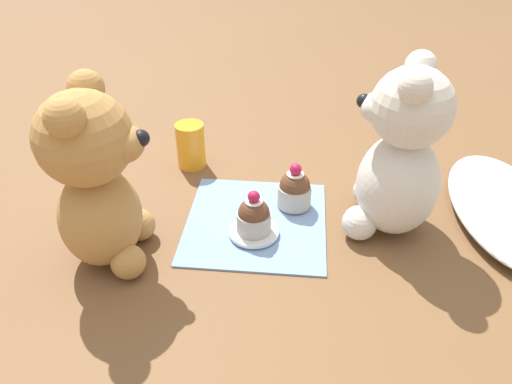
{
  "coord_description": "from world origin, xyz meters",
  "views": [
    {
      "loc": [
        0.59,
        0.06,
        0.46
      ],
      "look_at": [
        0.0,
        0.0,
        0.06
      ],
      "focal_mm": 35.0,
      "sensor_mm": 36.0,
      "label": 1
    }
  ],
  "objects": [
    {
      "name": "teddy_bear_cream",
      "position": [
        -0.01,
        0.2,
        0.12
      ],
      "size": [
        0.15,
        0.15,
        0.25
      ],
      "rotation": [
        0.0,
        0.0,
        -0.25
      ],
      "color": "silver",
      "rests_on": "ground_plane"
    },
    {
      "name": "ground_plane",
      "position": [
        0.0,
        0.0,
        0.0
      ],
      "size": [
        4.0,
        4.0,
        0.0
      ],
      "primitive_type": "plane",
      "color": "brown"
    },
    {
      "name": "tulle_cloth",
      "position": [
        -0.05,
        0.37,
        0.02
      ],
      "size": [
        0.31,
        0.15,
        0.04
      ],
      "primitive_type": "ellipsoid",
      "color": "white",
      "rests_on": "ground_plane"
    },
    {
      "name": "juice_glass",
      "position": [
        -0.16,
        -0.13,
        0.04
      ],
      "size": [
        0.05,
        0.05,
        0.08
      ],
      "primitive_type": "cylinder",
      "color": "orange",
      "rests_on": "ground_plane"
    },
    {
      "name": "knitted_placemat",
      "position": [
        0.0,
        0.0,
        0.0
      ],
      "size": [
        0.22,
        0.21,
        0.01
      ],
      "primitive_type": "cube",
      "color": "#7A9ED1",
      "rests_on": "ground_plane"
    },
    {
      "name": "saucer_plate",
      "position": [
        0.03,
        -0.0,
        0.01
      ],
      "size": [
        0.07,
        0.07,
        0.01
      ],
      "primitive_type": "cylinder",
      "color": "silver",
      "rests_on": "knitted_placemat"
    },
    {
      "name": "cupcake_near_cream_bear",
      "position": [
        -0.04,
        0.06,
        0.03
      ],
      "size": [
        0.05,
        0.05,
        0.07
      ],
      "color": "#B2ADA3",
      "rests_on": "knitted_placemat"
    },
    {
      "name": "cupcake_near_tan_bear",
      "position": [
        0.03,
        -0.0,
        0.04
      ],
      "size": [
        0.05,
        0.05,
        0.07
      ],
      "color": "#B2ADA3",
      "rests_on": "saucer_plate"
    },
    {
      "name": "teddy_bear_tan",
      "position": [
        0.09,
        -0.19,
        0.13
      ],
      "size": [
        0.13,
        0.14,
        0.25
      ],
      "rotation": [
        0.0,
        0.0,
        3.25
      ],
      "color": "#B78447",
      "rests_on": "ground_plane"
    }
  ]
}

